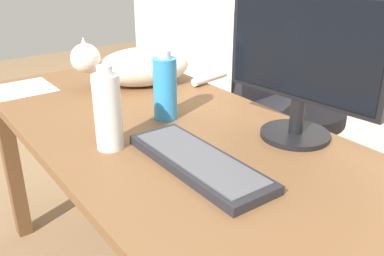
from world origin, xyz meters
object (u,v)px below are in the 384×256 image
(cat, at_px, (137,66))
(water_bottle, at_px, (165,88))
(monitor, at_px, (302,61))
(office_chair, at_px, (282,132))
(keyboard, at_px, (198,162))
(spray_bottle, at_px, (108,111))

(cat, height_order, water_bottle, water_bottle)
(monitor, bearing_deg, office_chair, 133.86)
(monitor, xyz_separation_m, keyboard, (-0.02, -0.33, -0.21))
(office_chair, distance_m, monitor, 0.84)
(monitor, height_order, spray_bottle, monitor)
(keyboard, distance_m, water_bottle, 0.35)
(monitor, height_order, keyboard, monitor)
(spray_bottle, bearing_deg, keyboard, 29.37)
(monitor, xyz_separation_m, water_bottle, (-0.34, -0.22, -0.12))
(spray_bottle, bearing_deg, monitor, 61.38)
(keyboard, relative_size, water_bottle, 2.00)
(water_bottle, xyz_separation_m, spray_bottle, (0.09, -0.24, 0.01))
(office_chair, height_order, spray_bottle, office_chair)
(monitor, relative_size, cat, 0.83)
(monitor, bearing_deg, spray_bottle, -118.62)
(keyboard, xyz_separation_m, spray_bottle, (-0.23, -0.13, 0.09))
(office_chair, relative_size, cat, 1.65)
(monitor, height_order, water_bottle, monitor)
(office_chair, xyz_separation_m, keyboard, (0.44, -0.81, 0.29))
(keyboard, height_order, spray_bottle, spray_bottle)
(office_chair, relative_size, spray_bottle, 4.15)
(keyboard, bearing_deg, water_bottle, 161.09)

